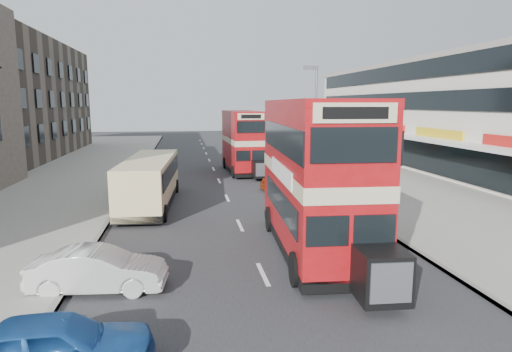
{
  "coord_description": "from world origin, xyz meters",
  "views": [
    {
      "loc": [
        -2.48,
        -11.6,
        5.59
      ],
      "look_at": [
        0.28,
        5.09,
        2.8
      ],
      "focal_mm": 30.85,
      "sensor_mm": 36.0,
      "label": 1
    }
  ],
  "objects_px": {
    "car_left_front": "(98,270)",
    "car_right_c": "(263,155)",
    "bus_second": "(243,141)",
    "car_right_a": "(298,179)",
    "pedestrian_near": "(372,183)",
    "bus_main": "(316,176)",
    "pedestrian_far": "(306,152)",
    "coach": "(150,180)",
    "cyclist": "(278,164)",
    "car_right_b": "(291,170)",
    "car_left_near": "(55,346)",
    "street_lamp": "(315,115)"
  },
  "relations": [
    {
      "from": "car_left_front",
      "to": "car_right_c",
      "type": "relative_size",
      "value": 1.0
    },
    {
      "from": "bus_second",
      "to": "car_right_a",
      "type": "relative_size",
      "value": 1.77
    },
    {
      "from": "pedestrian_near",
      "to": "car_right_c",
      "type": "bearing_deg",
      "value": -109.47
    },
    {
      "from": "bus_main",
      "to": "pedestrian_near",
      "type": "xyz_separation_m",
      "value": [
        6.11,
        8.59,
        -1.98
      ]
    },
    {
      "from": "pedestrian_far",
      "to": "car_right_c",
      "type": "bearing_deg",
      "value": 169.1
    },
    {
      "from": "car_right_c",
      "to": "pedestrian_near",
      "type": "height_order",
      "value": "pedestrian_near"
    },
    {
      "from": "coach",
      "to": "cyclist",
      "type": "xyz_separation_m",
      "value": [
        9.28,
        9.63,
        -0.65
      ]
    },
    {
      "from": "coach",
      "to": "car_right_a",
      "type": "bearing_deg",
      "value": 22.71
    },
    {
      "from": "car_right_b",
      "to": "pedestrian_near",
      "type": "xyz_separation_m",
      "value": [
        3.11,
        -7.36,
        0.28
      ]
    },
    {
      "from": "pedestrian_near",
      "to": "bus_second",
      "type": "bearing_deg",
      "value": -91.75
    },
    {
      "from": "car_right_c",
      "to": "coach",
      "type": "bearing_deg",
      "value": -21.06
    },
    {
      "from": "pedestrian_far",
      "to": "pedestrian_near",
      "type": "bearing_deg",
      "value": -96.07
    },
    {
      "from": "car_right_a",
      "to": "pedestrian_far",
      "type": "bearing_deg",
      "value": 159.55
    },
    {
      "from": "coach",
      "to": "car_right_b",
      "type": "height_order",
      "value": "coach"
    },
    {
      "from": "car_right_b",
      "to": "pedestrian_far",
      "type": "relative_size",
      "value": 2.87
    },
    {
      "from": "bus_second",
      "to": "car_right_c",
      "type": "bearing_deg",
      "value": -116.22
    },
    {
      "from": "car_right_c",
      "to": "car_left_near",
      "type": "bearing_deg",
      "value": -9.71
    },
    {
      "from": "coach",
      "to": "car_right_c",
      "type": "distance_m",
      "value": 19.62
    },
    {
      "from": "bus_second",
      "to": "pedestrian_far",
      "type": "bearing_deg",
      "value": -143.2
    },
    {
      "from": "bus_main",
      "to": "pedestrian_far",
      "type": "bearing_deg",
      "value": -101.62
    },
    {
      "from": "car_left_front",
      "to": "pedestrian_near",
      "type": "bearing_deg",
      "value": -44.78
    },
    {
      "from": "coach",
      "to": "car_left_front",
      "type": "xyz_separation_m",
      "value": [
        -0.74,
        -11.28,
        -0.79
      ]
    },
    {
      "from": "bus_second",
      "to": "car_right_c",
      "type": "xyz_separation_m",
      "value": [
        2.77,
        6.17,
        -1.87
      ]
    },
    {
      "from": "street_lamp",
      "to": "pedestrian_near",
      "type": "distance_m",
      "value": 6.92
    },
    {
      "from": "pedestrian_near",
      "to": "cyclist",
      "type": "distance_m",
      "value": 10.49
    },
    {
      "from": "pedestrian_near",
      "to": "pedestrian_far",
      "type": "xyz_separation_m",
      "value": [
        0.77,
        16.88,
        0.03
      ]
    },
    {
      "from": "car_right_a",
      "to": "car_right_c",
      "type": "relative_size",
      "value": 1.25
    },
    {
      "from": "street_lamp",
      "to": "cyclist",
      "type": "relative_size",
      "value": 3.51
    },
    {
      "from": "bus_second",
      "to": "pedestrian_far",
      "type": "distance_m",
      "value": 9.1
    },
    {
      "from": "bus_main",
      "to": "car_right_c",
      "type": "relative_size",
      "value": 2.57
    },
    {
      "from": "coach",
      "to": "car_right_c",
      "type": "bearing_deg",
      "value": 65.16
    },
    {
      "from": "coach",
      "to": "car_right_c",
      "type": "xyz_separation_m",
      "value": [
        9.42,
        17.2,
        -0.77
      ]
    },
    {
      "from": "car_right_b",
      "to": "pedestrian_far",
      "type": "distance_m",
      "value": 10.29
    },
    {
      "from": "coach",
      "to": "bus_main",
      "type": "bearing_deg",
      "value": -48.76
    },
    {
      "from": "car_left_near",
      "to": "car_right_c",
      "type": "distance_m",
      "value": 34.33
    },
    {
      "from": "car_left_front",
      "to": "pedestrian_near",
      "type": "distance_m",
      "value": 17.51
    },
    {
      "from": "street_lamp",
      "to": "bus_main",
      "type": "distance_m",
      "value": 14.71
    },
    {
      "from": "car_right_c",
      "to": "car_left_front",
      "type": "bearing_deg",
      "value": -11.99
    },
    {
      "from": "street_lamp",
      "to": "car_right_b",
      "type": "height_order",
      "value": "street_lamp"
    },
    {
      "from": "car_left_near",
      "to": "bus_main",
      "type": "bearing_deg",
      "value": -51.06
    },
    {
      "from": "bus_main",
      "to": "coach",
      "type": "bearing_deg",
      "value": -49.11
    },
    {
      "from": "bus_second",
      "to": "bus_main",
      "type": "bearing_deg",
      "value": 88.27
    },
    {
      "from": "bus_main",
      "to": "car_right_a",
      "type": "distance_m",
      "value": 12.42
    },
    {
      "from": "bus_main",
      "to": "coach",
      "type": "height_order",
      "value": "bus_main"
    },
    {
      "from": "car_left_front",
      "to": "car_right_c",
      "type": "xyz_separation_m",
      "value": [
        10.15,
        28.48,
        0.02
      ]
    },
    {
      "from": "car_left_near",
      "to": "pedestrian_far",
      "type": "bearing_deg",
      "value": -26.94
    },
    {
      "from": "car_right_b",
      "to": "cyclist",
      "type": "bearing_deg",
      "value": -175.94
    },
    {
      "from": "car_right_c",
      "to": "cyclist",
      "type": "distance_m",
      "value": 7.58
    },
    {
      "from": "street_lamp",
      "to": "car_left_front",
      "type": "xyz_separation_m",
      "value": [
        -11.63,
        -16.44,
        -4.13
      ]
    },
    {
      "from": "car_left_front",
      "to": "pedestrian_far",
      "type": "bearing_deg",
      "value": -21.1
    }
  ]
}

